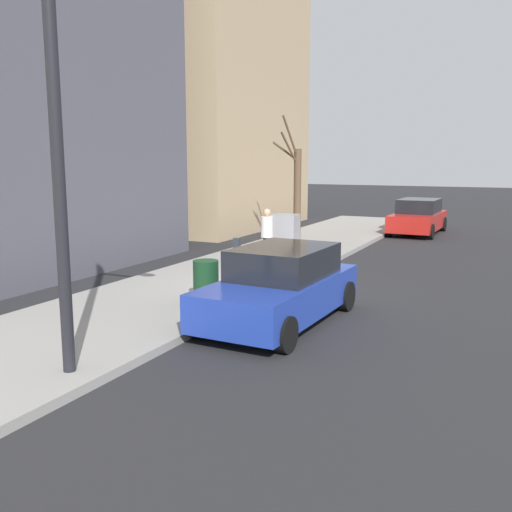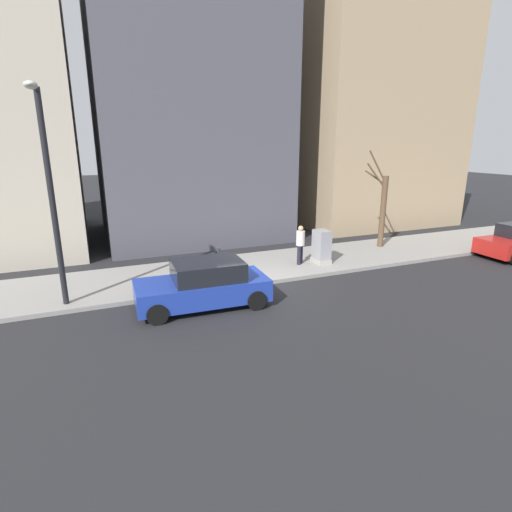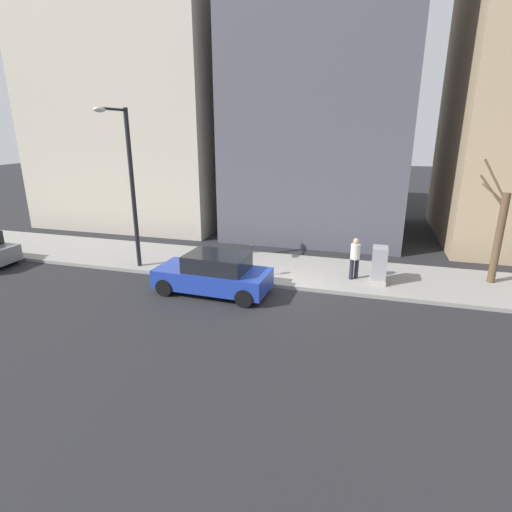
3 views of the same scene
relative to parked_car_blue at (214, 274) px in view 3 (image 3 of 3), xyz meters
The scene contains 11 objects.
ground_plane 2.69m from the parked_car_blue, 66.07° to the right, with size 120.00×120.00×0.00m, color #232326.
sidewalk 3.91m from the parked_car_blue, 37.76° to the right, with size 4.00×36.00×0.15m, color gray.
parked_car_blue is the anchor object (origin of this frame).
parking_meter 1.82m from the parked_car_blue, 33.78° to the right, with size 0.14×0.10×1.35m.
utility_box 6.31m from the parked_car_blue, 68.15° to the right, with size 0.83×0.61×1.43m.
streetlamp 5.45m from the parked_car_blue, 72.21° to the left, with size 1.97×0.32×6.50m.
bare_tree 10.79m from the parked_car_blue, 69.98° to the right, with size 0.89×1.07×4.67m.
trash_bin 1.99m from the parked_car_blue, 11.29° to the right, with size 0.56×0.56×0.90m, color #14381E.
pedestrian_near_meter 5.56m from the parked_car_blue, 62.62° to the right, with size 0.36×0.36×1.66m.
office_block_center 13.58m from the parked_car_blue, 11.37° to the right, with size 9.38×9.38×16.02m, color #4C4C56.
office_tower_right 16.54m from the parked_car_blue, 36.61° to the left, with size 11.47×11.47×14.00m, color #BCB29E.
Camera 3 is at (-13.91, -2.98, 5.80)m, focal length 28.00 mm.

